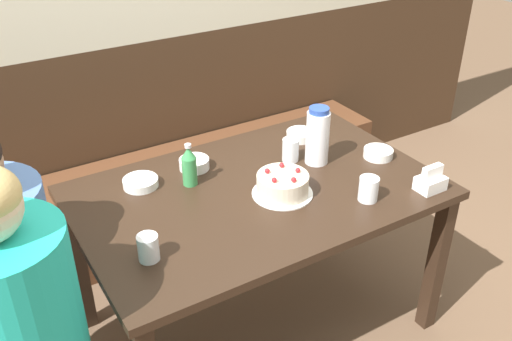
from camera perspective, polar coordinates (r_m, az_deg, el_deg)
The scene contains 15 objects.
ground_plane at distance 2.69m, azimuth 0.11°, elevation -14.97°, with size 12.00×12.00×0.00m, color brown.
bench_seat at distance 3.12m, azimuth -7.89°, elevation -2.56°, with size 2.39×0.38×0.46m.
dining_table at distance 2.28m, azimuth 0.13°, elevation -3.61°, with size 1.40×0.90×0.72m.
birthday_cake at distance 2.18m, azimuth 2.67°, elevation -1.45°, with size 0.24×0.24×0.10m.
water_pitcher at distance 2.37m, azimuth 6.18°, elevation 3.44°, with size 0.10×0.10×0.25m.
soju_bottle at distance 2.24m, azimuth -6.70°, elevation 0.48°, with size 0.06×0.06×0.18m.
napkin_holder at distance 2.31m, azimuth 17.07°, elevation -1.02°, with size 0.11×0.08×0.11m.
bowl_soup_white at distance 2.37m, azimuth -6.20°, elevation 0.68°, with size 0.12×0.12×0.04m.
bowl_rice_small at distance 2.50m, azimuth 12.12°, elevation 1.71°, with size 0.13×0.13×0.04m.
bowl_side_dish at distance 2.61m, azimuth 4.48°, elevation 3.57°, with size 0.13×0.13×0.04m.
bowl_sauce_shallow at distance 2.29m, azimuth -11.47°, elevation -1.18°, with size 0.14×0.14×0.03m.
glass_water_tall at distance 2.41m, azimuth 3.47°, elevation 2.07°, with size 0.07×0.07×0.10m.
glass_tumbler_short at distance 1.88m, azimuth -10.73°, elevation -7.60°, with size 0.07×0.07×0.09m.
glass_shot_small at distance 2.18m, azimuth 11.19°, elevation -1.82°, with size 0.08×0.08×0.09m.
person_pale_blue_shirt at distance 2.13m, azimuth -23.91°, elevation -10.88°, with size 0.39×0.39×1.19m.
Camera 1 is at (-0.99, -1.61, 1.91)m, focal length 40.00 mm.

